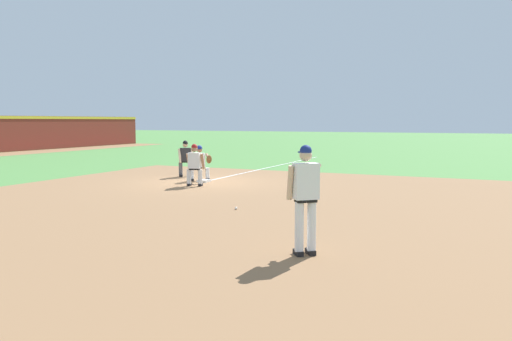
{
  "coord_description": "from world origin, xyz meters",
  "views": [
    {
      "loc": [
        -15.8,
        -9.28,
        2.26
      ],
      "look_at": [
        -5.6,
        -4.65,
        1.13
      ],
      "focal_mm": 35.0,
      "sensor_mm": 36.0,
      "label": 1
    }
  ],
  "objects_px": {
    "first_base_bag": "(204,181)",
    "baserunner": "(194,163)",
    "first_baseman": "(200,161)",
    "baseball": "(236,208)",
    "umpire": "(185,157)",
    "pitcher": "(306,193)"
  },
  "relations": [
    {
      "from": "first_baseman",
      "to": "baserunner",
      "type": "height_order",
      "value": "baserunner"
    },
    {
      "from": "baserunner",
      "to": "umpire",
      "type": "relative_size",
      "value": 1.0
    },
    {
      "from": "umpire",
      "to": "first_baseman",
      "type": "bearing_deg",
      "value": -128.17
    },
    {
      "from": "baseball",
      "to": "pitcher",
      "type": "bearing_deg",
      "value": -138.23
    },
    {
      "from": "baseball",
      "to": "baserunner",
      "type": "height_order",
      "value": "baserunner"
    },
    {
      "from": "first_base_bag",
      "to": "baseball",
      "type": "xyz_separation_m",
      "value": [
        -4.62,
        -3.65,
        -0.01
      ]
    },
    {
      "from": "first_base_bag",
      "to": "first_baseman",
      "type": "distance_m",
      "value": 0.79
    },
    {
      "from": "first_base_bag",
      "to": "umpire",
      "type": "bearing_deg",
      "value": 51.16
    },
    {
      "from": "baserunner",
      "to": "first_base_bag",
      "type": "bearing_deg",
      "value": 15.08
    },
    {
      "from": "first_base_bag",
      "to": "umpire",
      "type": "relative_size",
      "value": 0.26
    },
    {
      "from": "baseball",
      "to": "first_baseman",
      "type": "xyz_separation_m",
      "value": [
        4.88,
        3.94,
        0.69
      ]
    },
    {
      "from": "first_baseman",
      "to": "baserunner",
      "type": "distance_m",
      "value": 1.5
    },
    {
      "from": "baseball",
      "to": "first_baseman",
      "type": "bearing_deg",
      "value": 38.95
    },
    {
      "from": "umpire",
      "to": "baseball",
      "type": "bearing_deg",
      "value": -138.38
    },
    {
      "from": "baserunner",
      "to": "pitcher",
      "type": "bearing_deg",
      "value": -137.17
    },
    {
      "from": "pitcher",
      "to": "baserunner",
      "type": "distance_m",
      "value": 9.32
    },
    {
      "from": "baseball",
      "to": "umpire",
      "type": "relative_size",
      "value": 0.05
    },
    {
      "from": "first_base_bag",
      "to": "baserunner",
      "type": "bearing_deg",
      "value": -164.92
    },
    {
      "from": "umpire",
      "to": "baserunner",
      "type": "bearing_deg",
      "value": -141.85
    },
    {
      "from": "umpire",
      "to": "pitcher",
      "type": "bearing_deg",
      "value": -138.32
    },
    {
      "from": "first_base_bag",
      "to": "baserunner",
      "type": "distance_m",
      "value": 1.39
    },
    {
      "from": "baseball",
      "to": "pitcher",
      "type": "relative_size",
      "value": 0.04
    }
  ]
}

